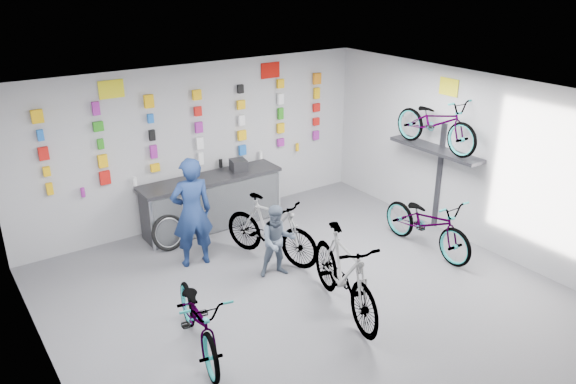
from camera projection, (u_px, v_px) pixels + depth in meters
floor at (330, 315)px, 7.95m from camera, size 8.00×8.00×0.00m
ceiling at (337, 108)px, 6.82m from camera, size 8.00×8.00×0.00m
wall_back at (198, 145)px, 10.44m from camera, size 7.00×0.00×7.00m
wall_left at (57, 304)px, 5.55m from camera, size 0.00×8.00×8.00m
wall_right at (499, 169)px, 9.22m from camera, size 0.00×8.00×8.00m
counter at (213, 203)px, 10.47m from camera, size 2.70×0.66×1.00m
merch_wall at (202, 129)px, 10.30m from camera, size 5.58×0.08×1.56m
wall_bracket at (436, 154)px, 10.06m from camera, size 0.39×1.90×2.00m
sign_left at (111, 89)px, 9.18m from camera, size 0.42×0.02×0.30m
sign_right at (270, 70)px, 10.80m from camera, size 0.42×0.02×0.30m
sign_side at (449, 87)px, 9.69m from camera, size 0.02×0.40×0.30m
bike_left at (199, 318)px, 7.08m from camera, size 1.00×1.93×0.97m
bike_center at (344, 273)px, 7.84m from camera, size 1.07×2.12×1.23m
bike_right at (427, 223)px, 9.60m from camera, size 0.73×1.97×1.03m
bike_service at (271, 229)px, 9.28m from camera, size 1.15×1.92×1.11m
bike_wall at (436, 122)px, 9.80m from camera, size 0.63×1.80×0.95m
clerk at (192, 212)px, 8.99m from camera, size 0.73×0.54×1.85m
customer at (278, 241)px, 8.78m from camera, size 0.69×0.61×1.19m
spare_wheel at (169, 233)px, 9.71m from camera, size 0.67×0.32×0.64m
register at (238, 165)px, 10.55m from camera, size 0.33×0.34×0.22m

